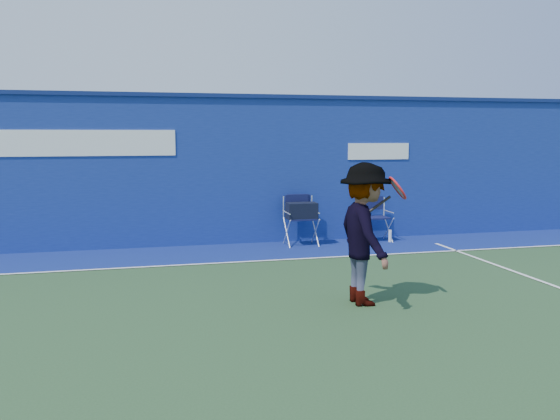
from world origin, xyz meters
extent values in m
plane|color=#264424|center=(0.00, 0.00, 0.00)|extent=(80.00, 80.00, 0.00)
cube|color=navy|center=(0.00, 5.20, 1.50)|extent=(24.00, 0.40, 3.00)
cube|color=navy|center=(0.00, 5.20, 3.04)|extent=(24.00, 0.50, 0.08)
cube|color=white|center=(-3.00, 4.99, 2.10)|extent=(4.50, 0.02, 0.50)
cube|color=white|center=(3.60, 4.99, 1.90)|extent=(1.40, 0.02, 0.35)
cube|color=navy|center=(0.00, 4.10, 0.00)|extent=(24.00, 1.80, 0.01)
cube|color=white|center=(0.00, 3.20, 0.01)|extent=(24.00, 0.06, 0.01)
cube|color=#11153F|center=(1.73, 4.52, 0.55)|extent=(0.54, 0.45, 0.03)
cube|color=silver|center=(1.73, 4.79, 0.78)|extent=(0.61, 0.03, 0.44)
cube|color=#11153F|center=(1.73, 4.79, 0.86)|extent=(0.54, 0.03, 0.31)
cube|color=black|center=(1.73, 4.49, 0.72)|extent=(0.61, 0.35, 0.33)
cube|color=#11153F|center=(1.73, 4.79, 0.91)|extent=(0.44, 0.07, 0.24)
cube|color=#11153F|center=(3.41, 4.60, 0.51)|extent=(0.49, 0.42, 0.03)
cube|color=silver|center=(3.41, 4.84, 0.71)|extent=(0.56, 0.02, 0.41)
cube|color=#11153F|center=(3.41, 4.84, 0.79)|extent=(0.49, 0.03, 0.29)
cylinder|color=white|center=(3.65, 4.41, 0.13)|extent=(0.07, 0.07, 0.26)
imported|color=#EA4738|center=(1.39, 0.28, 0.95)|extent=(0.71, 1.23, 1.90)
torus|color=red|center=(1.79, 0.16, 1.56)|extent=(0.31, 0.41, 0.32)
cylinder|color=gray|center=(1.79, 0.16, 1.56)|extent=(0.24, 0.34, 0.26)
cylinder|color=black|center=(1.52, 0.11, 1.36)|extent=(0.30, 0.09, 0.23)
camera|label=1|loc=(-1.57, -6.99, 2.26)|focal=38.00mm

